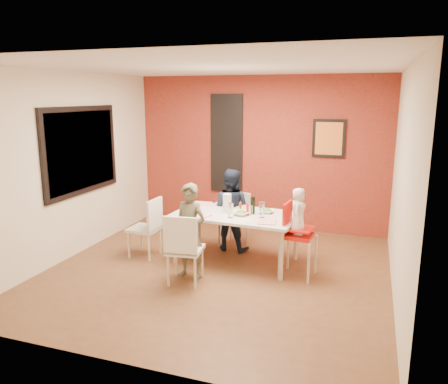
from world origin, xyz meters
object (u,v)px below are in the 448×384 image
(wine_bottle, at_px, (253,205))
(chair_near, at_px, (183,246))
(chair_left, at_px, (149,224))
(paper_towel_roll, at_px, (227,203))
(high_chair, at_px, (295,232))
(dining_table, at_px, (236,218))
(child_near, at_px, (190,231))
(toddler, at_px, (298,211))
(child_far, at_px, (230,210))
(chair_far, at_px, (236,216))

(wine_bottle, bearing_deg, chair_near, -120.76)
(chair_left, relative_size, paper_towel_roll, 3.27)
(chair_near, relative_size, high_chair, 0.93)
(high_chair, relative_size, paper_towel_roll, 3.66)
(dining_table, bearing_deg, chair_near, -111.63)
(dining_table, distance_m, high_chair, 0.92)
(child_near, relative_size, toddler, 2.07)
(high_chair, bearing_deg, toddler, -94.86)
(child_far, distance_m, wine_bottle, 0.65)
(chair_far, relative_size, chair_left, 0.95)
(chair_left, bearing_deg, dining_table, 101.97)
(chair_near, distance_m, wine_bottle, 1.25)
(child_far, bearing_deg, chair_near, 87.95)
(chair_near, relative_size, child_near, 0.73)
(chair_far, bearing_deg, child_far, -78.37)
(chair_left, relative_size, wine_bottle, 3.58)
(child_near, xyz_separation_m, child_far, (0.16, 1.20, 0.01))
(chair_left, xyz_separation_m, child_near, (0.87, -0.50, 0.13))
(high_chair, height_order, child_far, child_far)
(high_chair, bearing_deg, chair_left, 96.45)
(dining_table, relative_size, paper_towel_roll, 6.54)
(high_chair, distance_m, child_far, 1.33)
(child_near, bearing_deg, chair_near, -75.82)
(wine_bottle, bearing_deg, child_far, 138.80)
(dining_table, height_order, chair_near, chair_near)
(chair_far, distance_m, toddler, 1.53)
(child_far, bearing_deg, child_near, 86.26)
(dining_table, bearing_deg, toddler, -14.68)
(dining_table, bearing_deg, wine_bottle, 14.49)
(child_near, bearing_deg, dining_table, 73.27)
(dining_table, relative_size, chair_near, 1.93)
(chair_near, bearing_deg, paper_towel_roll, -111.51)
(chair_near, xyz_separation_m, wine_bottle, (0.62, 1.03, 0.33))
(child_near, height_order, wine_bottle, child_near)
(toddler, relative_size, wine_bottle, 2.46)
(toddler, bearing_deg, child_near, 110.61)
(dining_table, xyz_separation_m, child_near, (-0.40, -0.73, -0.02))
(chair_left, height_order, high_chair, high_chair)
(chair_near, bearing_deg, wine_bottle, -128.05)
(paper_towel_roll, bearing_deg, chair_far, 96.38)
(paper_towel_roll, bearing_deg, dining_table, -4.77)
(chair_far, bearing_deg, paper_towel_roll, -66.51)
(high_chair, bearing_deg, chair_near, 126.63)
(toddler, bearing_deg, dining_table, 75.30)
(child_far, bearing_deg, high_chair, 152.01)
(dining_table, height_order, toddler, toddler)
(chair_far, xyz_separation_m, child_near, (-0.18, -1.43, 0.16))
(chair_far, bearing_deg, child_near, -80.20)
(chair_left, xyz_separation_m, toddler, (2.19, -0.01, 0.39))
(wine_bottle, bearing_deg, toddler, -23.55)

